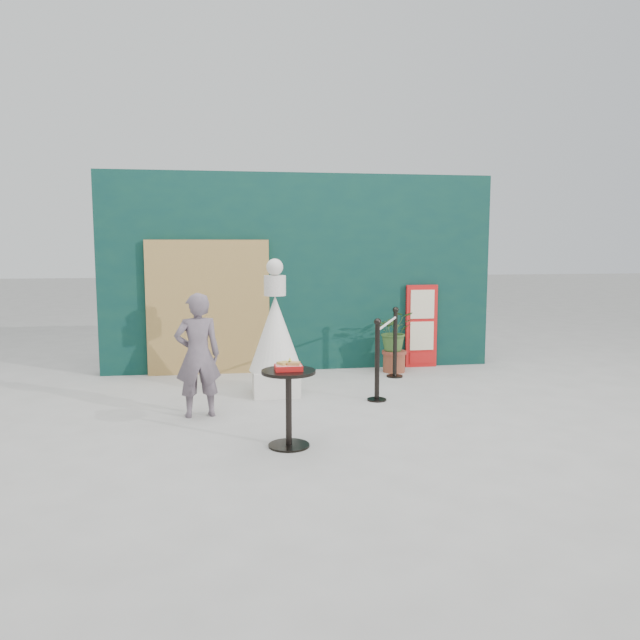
% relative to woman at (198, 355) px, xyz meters
% --- Properties ---
extents(ground, '(60.00, 60.00, 0.00)m').
position_rel_woman_xyz_m(ground, '(1.48, -0.61, -0.70)').
color(ground, '#ADAAA5').
rests_on(ground, ground).
extents(back_wall, '(6.00, 0.30, 3.00)m').
position_rel_woman_xyz_m(back_wall, '(1.48, 2.54, 0.80)').
color(back_wall, '#092C2B').
rests_on(back_wall, ground).
extents(bamboo_fence, '(1.80, 0.08, 2.00)m').
position_rel_woman_xyz_m(bamboo_fence, '(0.08, 2.33, 0.30)').
color(bamboo_fence, tan).
rests_on(bamboo_fence, ground).
extents(woman, '(0.56, 0.42, 1.41)m').
position_rel_woman_xyz_m(woman, '(0.00, 0.00, 0.00)').
color(woman, slate).
rests_on(woman, ground).
extents(menu_board, '(0.50, 0.07, 1.30)m').
position_rel_woman_xyz_m(menu_board, '(3.38, 2.34, -0.05)').
color(menu_board, red).
rests_on(menu_board, ground).
extents(statue, '(0.69, 0.69, 1.76)m').
position_rel_woman_xyz_m(statue, '(0.95, 0.90, 0.01)').
color(statue, silver).
rests_on(statue, ground).
extents(cafe_table, '(0.52, 0.52, 0.75)m').
position_rel_woman_xyz_m(cafe_table, '(0.89, -1.21, -0.20)').
color(cafe_table, black).
rests_on(cafe_table, ground).
extents(food_basket, '(0.26, 0.19, 0.11)m').
position_rel_woman_xyz_m(food_basket, '(0.89, -1.21, 0.08)').
color(food_basket, red).
rests_on(food_basket, cafe_table).
extents(planter, '(0.55, 0.48, 0.94)m').
position_rel_woman_xyz_m(planter, '(2.86, 2.03, -0.16)').
color(planter, brown).
rests_on(planter, ground).
extents(stanchion_barrier, '(0.84, 1.54, 1.03)m').
position_rel_woman_xyz_m(stanchion_barrier, '(2.47, 1.02, -0.21)').
color(stanchion_barrier, black).
rests_on(stanchion_barrier, ground).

